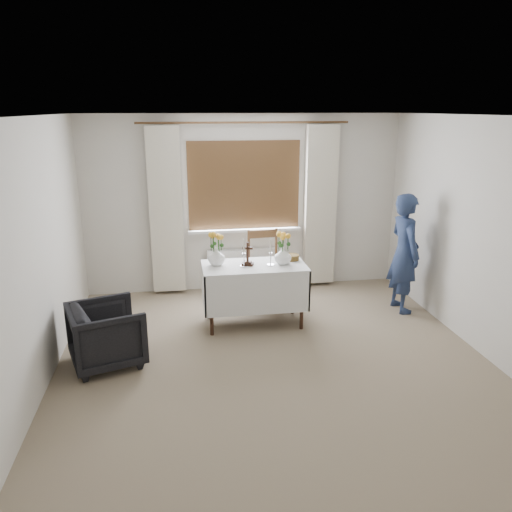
{
  "coord_description": "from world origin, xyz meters",
  "views": [
    {
      "loc": [
        -0.94,
        -4.47,
        2.57
      ],
      "look_at": [
        -0.07,
        0.95,
        0.93
      ],
      "focal_mm": 35.0,
      "sensor_mm": 36.0,
      "label": 1
    }
  ],
  "objects": [
    {
      "name": "ground",
      "position": [
        0.0,
        0.0,
        0.0
      ],
      "size": [
        5.0,
        5.0,
        0.0
      ],
      "primitive_type": "plane",
      "color": "gray",
      "rests_on": "ground"
    },
    {
      "name": "altar_table",
      "position": [
        -0.06,
        1.15,
        0.38
      ],
      "size": [
        1.24,
        0.64,
        0.76
      ],
      "primitive_type": "cube",
      "color": "white",
      "rests_on": "ground"
    },
    {
      "name": "wooden_chair",
      "position": [
        0.21,
        1.84,
        0.49
      ],
      "size": [
        0.49,
        0.49,
        0.98
      ],
      "primitive_type": null,
      "rotation": [
        0.0,
        0.0,
        0.08
      ],
      "color": "#4F311B",
      "rests_on": "ground"
    },
    {
      "name": "armchair",
      "position": [
        -1.72,
        0.41,
        0.33
      ],
      "size": [
        0.9,
        0.88,
        0.65
      ],
      "primitive_type": "imported",
      "rotation": [
        0.0,
        0.0,
        1.89
      ],
      "color": "black",
      "rests_on": "ground"
    },
    {
      "name": "person",
      "position": [
        1.92,
        1.31,
        0.78
      ],
      "size": [
        0.4,
        0.59,
        1.55
      ],
      "primitive_type": "imported",
      "rotation": [
        0.0,
        0.0,
        1.63
      ],
      "color": "navy",
      "rests_on": "ground"
    },
    {
      "name": "radiator",
      "position": [
        0.0,
        2.42,
        0.3
      ],
      "size": [
        1.1,
        0.1,
        0.6
      ],
      "primitive_type": "cube",
      "color": "silver",
      "rests_on": "ground"
    },
    {
      "name": "wooden_cross",
      "position": [
        -0.14,
        1.16,
        0.9
      ],
      "size": [
        0.16,
        0.14,
        0.28
      ],
      "primitive_type": null,
      "rotation": [
        0.0,
        0.0,
        -0.36
      ],
      "color": "black",
      "rests_on": "altar_table"
    },
    {
      "name": "candlestick_left",
      "position": [
        -0.19,
        1.12,
        0.93
      ],
      "size": [
        0.1,
        0.1,
        0.34
      ],
      "primitive_type": null,
      "rotation": [
        0.0,
        0.0,
        -0.07
      ],
      "color": "silver",
      "rests_on": "altar_table"
    },
    {
      "name": "candlestick_right",
      "position": [
        0.13,
        1.12,
        0.92
      ],
      "size": [
        0.09,
        0.09,
        0.32
      ],
      "primitive_type": null,
      "rotation": [
        0.0,
        0.0,
        0.02
      ],
      "color": "silver",
      "rests_on": "altar_table"
    },
    {
      "name": "flower_vase_left",
      "position": [
        -0.51,
        1.22,
        0.87
      ],
      "size": [
        0.26,
        0.26,
        0.22
      ],
      "primitive_type": "imported",
      "rotation": [
        0.0,
        0.0,
        -0.32
      ],
      "color": "white",
      "rests_on": "altar_table"
    },
    {
      "name": "flower_vase_right",
      "position": [
        0.28,
        1.13,
        0.87
      ],
      "size": [
        0.22,
        0.22,
        0.21
      ],
      "primitive_type": "imported",
      "rotation": [
        0.0,
        0.0,
        -0.05
      ],
      "color": "white",
      "rests_on": "altar_table"
    },
    {
      "name": "wicker_basket",
      "position": [
        0.43,
        1.29,
        0.8
      ],
      "size": [
        0.22,
        0.22,
        0.07
      ],
      "primitive_type": "cylinder",
      "rotation": [
        0.0,
        0.0,
        -0.28
      ],
      "color": "brown",
      "rests_on": "altar_table"
    }
  ]
}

